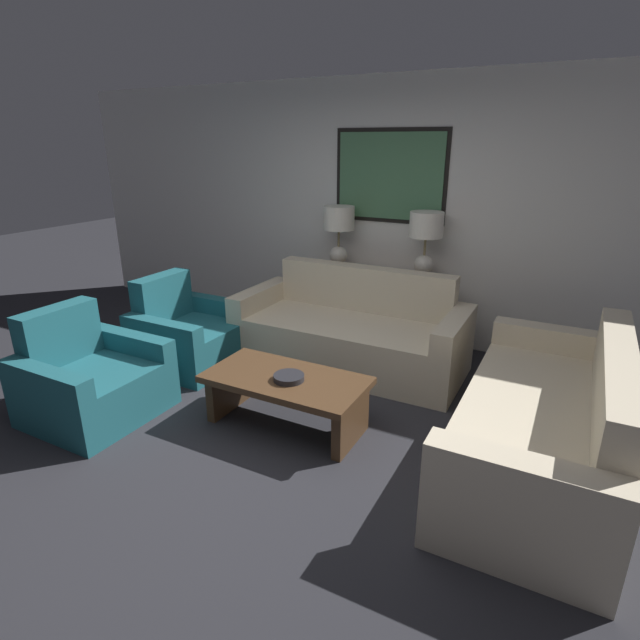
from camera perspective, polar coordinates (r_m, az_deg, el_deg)
ground_plane at (r=3.67m, az=-7.21°, el=-14.00°), size 20.00×20.00×0.00m
back_wall at (r=5.36m, az=8.01°, el=12.05°), size 8.16×0.12×2.65m
console_table at (r=5.33m, az=6.58°, el=1.60°), size 1.35×0.36×0.76m
table_lamp_left at (r=5.32m, az=2.16°, el=10.60°), size 0.33×0.33×0.64m
table_lamp_right at (r=5.00m, az=12.00°, el=9.59°), size 0.33×0.33×0.64m
couch_by_back_wall at (r=4.76m, az=3.50°, el=-1.60°), size 2.15×0.93×0.89m
couch_by_side at (r=3.59m, az=24.35°, el=-10.98°), size 0.93×2.15×0.89m
coffee_table at (r=3.74m, az=-3.91°, el=-7.93°), size 1.19×0.61×0.40m
decorative_bowl at (r=3.63m, az=-3.58°, el=-6.56°), size 0.22×0.22×0.04m
armchair_near_back_wall at (r=4.95m, az=-14.76°, el=-1.70°), size 0.85×0.91×0.83m
armchair_near_camera at (r=4.28m, az=-24.64°, el=-6.38°), size 0.85×0.91×0.83m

